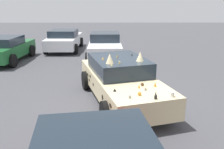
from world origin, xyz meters
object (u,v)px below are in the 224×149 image
(parked_sedan_far_right, at_px, (105,46))
(art_car_decorated, at_px, (121,79))
(parked_sedan_far_left, at_px, (6,49))
(parked_sedan_behind_right, at_px, (64,40))

(parked_sedan_far_right, bearing_deg, art_car_decorated, 4.71)
(parked_sedan_far_left, relative_size, parked_sedan_behind_right, 0.97)
(art_car_decorated, xyz_separation_m, parked_sedan_behind_right, (8.54, 3.38, -0.02))
(art_car_decorated, bearing_deg, parked_sedan_far_right, 169.72)
(parked_sedan_far_left, bearing_deg, art_car_decorated, -128.39)
(parked_sedan_behind_right, bearing_deg, art_car_decorated, -157.49)
(parked_sedan_far_right, relative_size, parked_sedan_behind_right, 0.97)
(parked_sedan_far_right, height_order, parked_sedan_behind_right, parked_sedan_far_right)
(parked_sedan_far_right, distance_m, parked_sedan_behind_right, 3.64)
(parked_sedan_far_right, height_order, parked_sedan_far_left, parked_sedan_far_right)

